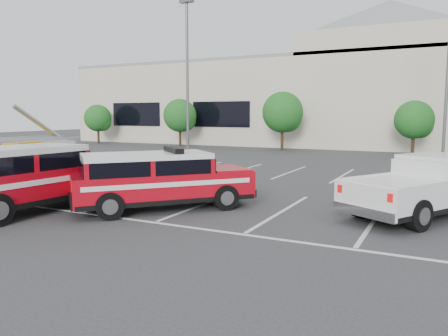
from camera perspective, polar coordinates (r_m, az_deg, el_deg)
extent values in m
plane|color=#313133|center=(14.64, -2.54, -4.71)|extent=(120.00, 120.00, 0.00)
cube|color=silver|center=(18.63, 4.26, -2.18)|extent=(23.00, 15.00, 0.01)
cube|color=beige|center=(45.06, 18.02, 7.97)|extent=(60.00, 15.00, 8.00)
cube|color=gray|center=(45.34, 18.22, 13.22)|extent=(60.00, 15.00, 0.30)
cube|color=beige|center=(43.70, 20.63, 14.49)|extent=(14.00, 12.00, 2.00)
pyramid|color=gray|center=(44.14, 20.78, 17.83)|extent=(15.98, 15.98, 3.20)
cylinder|color=#3F2B19|center=(47.13, -16.08, 4.03)|extent=(0.24, 0.24, 1.51)
sphere|color=#144E19|center=(47.08, -16.15, 6.28)|extent=(2.77, 2.77, 2.77)
sphere|color=#144E19|center=(46.96, -15.61, 5.78)|extent=(1.85, 1.85, 1.85)
cylinder|color=#3F2B19|center=(40.99, -5.75, 3.98)|extent=(0.24, 0.24, 1.67)
sphere|color=#144E19|center=(40.93, -5.79, 6.84)|extent=(3.07, 3.07, 3.07)
sphere|color=#144E19|center=(40.89, -5.15, 6.20)|extent=(2.05, 2.05, 2.05)
cylinder|color=#3F2B19|center=(36.59, 7.59, 3.72)|extent=(0.24, 0.24, 1.84)
sphere|color=#144E19|center=(36.53, 7.65, 7.24)|extent=(3.37, 3.37, 3.37)
sphere|color=#144E19|center=(36.59, 8.34, 6.43)|extent=(2.24, 2.24, 2.24)
cylinder|color=#3F2B19|center=(34.62, 23.42, 2.76)|extent=(0.24, 0.24, 1.51)
sphere|color=#144E19|center=(34.55, 23.57, 5.81)|extent=(2.77, 2.77, 2.77)
sphere|color=#144E19|center=(34.74, 24.22, 5.09)|extent=(1.85, 1.85, 1.85)
cube|color=#59595E|center=(28.89, -4.70, 1.27)|extent=(0.60, 0.60, 0.20)
cylinder|color=#59595E|center=(28.81, -4.80, 11.01)|extent=(0.18, 0.18, 10.00)
cube|color=#59595E|center=(29.62, -4.91, 20.94)|extent=(0.90, 0.40, 0.24)
cube|color=#59595E|center=(28.63, 26.60, 0.50)|extent=(0.60, 0.60, 0.20)
cylinder|color=#59595E|center=(28.56, 27.15, 10.31)|extent=(0.18, 0.18, 10.00)
cube|color=#A70815|center=(13.92, -7.98, -2.20)|extent=(5.17, 5.45, 0.84)
cube|color=black|center=(13.73, -10.06, 0.34)|extent=(3.98, 4.15, 0.44)
cube|color=silver|center=(13.70, -10.09, 1.59)|extent=(3.90, 4.06, 0.16)
cube|color=black|center=(13.88, -6.62, 2.38)|extent=(1.29, 1.20, 0.15)
cube|color=silver|center=(14.20, 25.15, -2.64)|extent=(4.63, 6.00, 0.84)
cube|color=black|center=(14.56, 26.37, 0.06)|extent=(2.61, 2.69, 0.44)
cube|color=silver|center=(14.53, 26.43, 1.23)|extent=(2.56, 2.63, 0.16)
cube|color=#A70815|center=(14.88, -23.67, -1.76)|extent=(2.74, 5.92, 0.95)
cube|color=black|center=(14.49, -25.64, 0.79)|extent=(2.40, 4.11, 0.50)
cube|color=silver|center=(14.46, -25.71, 2.13)|extent=(2.35, 4.03, 0.18)
cube|color=#A5A5A8|center=(14.44, -25.78, 3.37)|extent=(2.44, 3.72, 0.07)
cube|color=#59595E|center=(25.62, -23.75, 1.08)|extent=(3.05, 4.26, 1.19)
cube|color=#C68B0B|center=(25.57, -23.83, 2.76)|extent=(2.14, 2.65, 0.43)
cylinder|color=#A5A5A8|center=(25.84, -22.68, 5.14)|extent=(0.84, 3.15, 2.32)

